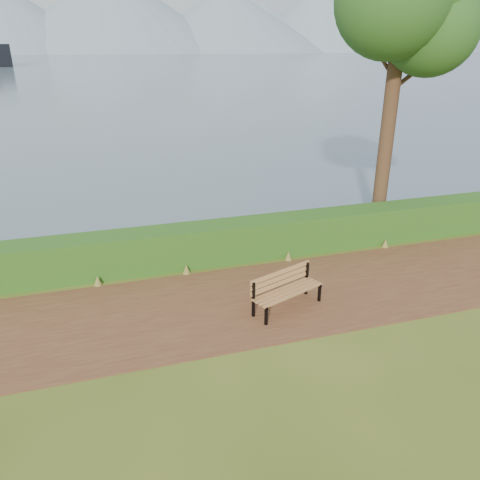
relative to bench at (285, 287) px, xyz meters
name	(u,v)px	position (x,y,z in m)	size (l,w,h in m)	color
ground	(255,308)	(-0.61, 0.14, -0.48)	(140.00, 140.00, 0.00)	#435618
path	(251,301)	(-0.61, 0.44, -0.47)	(40.00, 3.40, 0.01)	#532E1C
hedge	(224,242)	(-0.61, 2.74, 0.02)	(32.00, 0.85, 1.00)	#1D4714
water	(93,57)	(-0.61, 260.14, -0.47)	(700.00, 510.00, 0.00)	slate
mountains	(74,14)	(-9.78, 406.19, 27.22)	(585.00, 190.00, 70.00)	gray
bench	(285,287)	(0.00, 0.00, 0.00)	(1.71, 1.03, 0.83)	black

